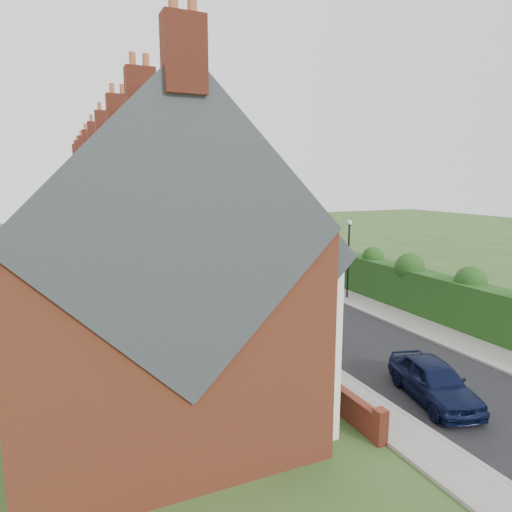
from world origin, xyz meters
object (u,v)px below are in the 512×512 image
(car_grey, at_px, (159,239))
(horse_cart, at_px, (255,262))
(horse, at_px, (266,272))
(car_white, at_px, (245,288))
(car_red, at_px, (194,252))
(car_navy, at_px, (434,381))
(car_green, at_px, (203,267))
(car_silver_b, at_px, (267,294))
(car_beige, at_px, (180,250))
(lamppost, at_px, (349,249))
(car_silver_a, at_px, (308,320))

(car_grey, bearing_deg, horse_cart, -73.65)
(car_grey, relative_size, horse, 2.58)
(car_white, height_order, car_red, car_red)
(car_white, xyz_separation_m, car_red, (0.95, 14.80, 0.07))
(car_navy, distance_m, car_green, 23.14)
(car_grey, relative_size, horse_cart, 1.57)
(car_red, bearing_deg, car_green, -100.71)
(car_silver_b, distance_m, car_beige, 19.46)
(lamppost, relative_size, car_navy, 1.20)
(car_green, xyz_separation_m, car_grey, (0.54, 18.49, -0.08))
(car_navy, distance_m, car_beige, 33.05)
(car_grey, distance_m, horse_cart, 20.67)
(car_white, distance_m, car_beige, 17.46)
(car_beige, bearing_deg, car_silver_b, -82.64)
(car_green, bearing_deg, car_red, 93.94)
(horse, xyz_separation_m, horse_cart, (0.00, 1.97, 0.47))
(lamppost, height_order, horse, lamppost)
(car_white, bearing_deg, car_grey, 86.67)
(lamppost, relative_size, car_green, 1.15)
(car_silver_b, relative_size, car_grey, 1.04)
(car_silver_a, bearing_deg, horse_cart, 83.81)
(car_grey, bearing_deg, car_navy, -81.57)
(lamppost, bearing_deg, car_white, 153.24)
(lamppost, xyz_separation_m, car_green, (-6.40, 10.51, -2.53))
(car_red, distance_m, car_grey, 11.23)
(lamppost, distance_m, car_silver_b, 5.98)
(car_silver_a, relative_size, car_grey, 0.90)
(car_silver_a, relative_size, car_beige, 0.88)
(car_red, relative_size, horse_cart, 1.55)
(car_white, xyz_separation_m, car_grey, (0.09, 26.00, -0.01))
(car_silver_a, bearing_deg, car_red, 94.69)
(car_silver_a, xyz_separation_m, car_red, (0.64, 22.40, 0.07))
(lamppost, xyz_separation_m, car_silver_a, (-5.64, -4.60, -2.60))
(car_silver_a, distance_m, car_grey, 33.60)
(car_green, bearing_deg, car_grey, 103.14)
(car_navy, height_order, car_beige, car_navy)
(car_beige, bearing_deg, horse, -71.74)
(car_silver_a, distance_m, car_silver_b, 5.61)
(car_white, relative_size, horse, 2.61)
(car_silver_b, relative_size, car_red, 1.06)
(car_silver_a, distance_m, car_green, 15.13)
(car_navy, relative_size, car_grey, 0.91)
(lamppost, distance_m, car_grey, 29.70)
(car_white, distance_m, car_grey, 26.00)
(car_navy, bearing_deg, horse_cart, 97.82)
(car_silver_a, xyz_separation_m, car_silver_b, (0.36, 5.60, -0.01))
(lamppost, height_order, horse_cart, lamppost)
(lamppost, distance_m, car_navy, 13.89)
(car_beige, height_order, horse, horse)
(car_silver_a, bearing_deg, car_grey, 96.71)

